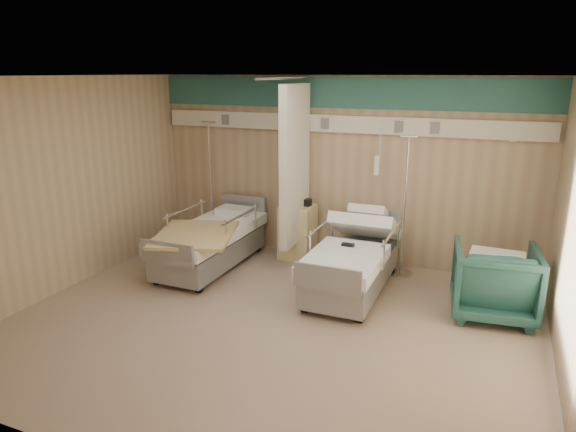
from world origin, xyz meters
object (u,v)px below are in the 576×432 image
at_px(bed_left, 210,247).
at_px(visitor_armchair, 494,281).
at_px(iv_stand_left, 212,219).
at_px(bed_right, 352,268).
at_px(bedside_cabinet, 298,232).
at_px(iv_stand_right, 402,248).

distance_m(bed_left, visitor_armchair, 3.96).
height_order(bed_left, iv_stand_left, iv_stand_left).
relative_size(bed_right, bed_left, 1.00).
bearing_deg(bed_left, iv_stand_left, 119.05).
relative_size(bed_right, bedside_cabinet, 2.54).
height_order(bed_right, bed_left, same).
distance_m(visitor_armchair, iv_stand_left, 4.62).
bearing_deg(bed_right, iv_stand_right, 58.25).
xyz_separation_m(bed_left, iv_stand_right, (2.70, 0.81, 0.10)).
bearing_deg(iv_stand_right, iv_stand_left, 177.02).
xyz_separation_m(visitor_armchair, iv_stand_left, (-4.50, 1.05, -0.01)).
distance_m(bed_right, iv_stand_left, 2.91).
xyz_separation_m(bed_left, visitor_armchair, (3.96, -0.07, 0.12)).
relative_size(visitor_armchair, iv_stand_right, 0.48).
xyz_separation_m(bed_left, iv_stand_left, (-0.54, 0.98, 0.11)).
bearing_deg(iv_stand_right, bed_right, -121.75).
height_order(bed_left, visitor_armchair, visitor_armchair).
height_order(bed_left, bedside_cabinet, bedside_cabinet).
xyz_separation_m(bedside_cabinet, visitor_armchair, (2.91, -0.97, 0.01)).
bearing_deg(bed_right, bedside_cabinet, 141.95).
xyz_separation_m(bed_right, iv_stand_right, (0.50, 0.81, 0.10)).
distance_m(bedside_cabinet, iv_stand_right, 1.65).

